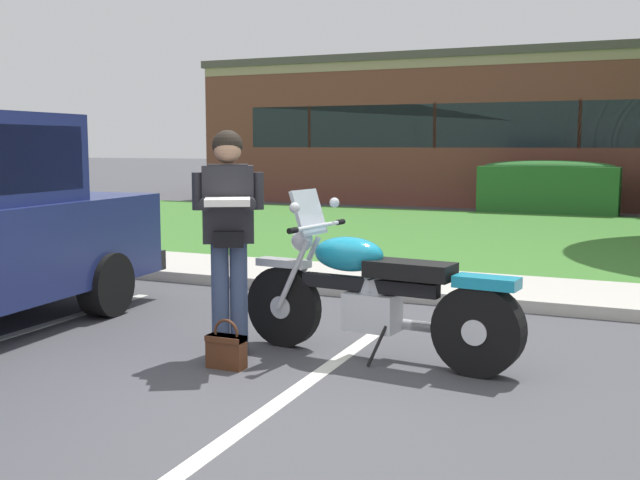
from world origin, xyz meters
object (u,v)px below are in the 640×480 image
(rider_person, at_px, (228,223))
(handbag, at_px, (226,348))
(hedge_left, at_px, (548,186))
(brick_building, at_px, (598,131))
(motorcycle, at_px, (385,296))

(rider_person, xyz_separation_m, handbag, (0.18, -0.35, -0.86))
(hedge_left, height_order, brick_building, brick_building)
(handbag, relative_size, hedge_left, 0.12)
(rider_person, bearing_deg, brick_building, 87.16)
(rider_person, height_order, brick_building, brick_building)
(rider_person, height_order, hedge_left, rider_person)
(motorcycle, bearing_deg, handbag, -145.85)
(motorcycle, bearing_deg, hedge_left, 93.12)
(handbag, distance_m, hedge_left, 13.52)
(handbag, distance_m, brick_building, 19.54)
(rider_person, height_order, handbag, rider_person)
(motorcycle, bearing_deg, brick_building, 90.59)
(hedge_left, distance_m, brick_building, 6.10)
(motorcycle, height_order, rider_person, rider_person)
(motorcycle, relative_size, rider_person, 1.32)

